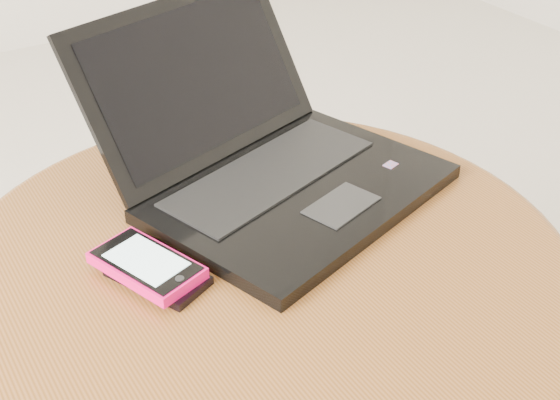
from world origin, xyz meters
TOP-DOWN VIEW (x-y plane):
  - table at (-0.00, -0.12)m, footprint 0.68×0.68m
  - laptop at (0.07, -0.00)m, footprint 0.42×0.42m
  - phone_black at (-0.12, -0.10)m, footprint 0.09×0.12m
  - phone_pink at (-0.12, -0.09)m, footprint 0.10×0.13m

SIDE VIEW (x-z plane):
  - table at x=0.00m, z-range 0.15..0.69m
  - phone_black at x=-0.12m, z-range 0.54..0.55m
  - phone_pink at x=-0.12m, z-range 0.55..0.56m
  - laptop at x=0.07m, z-range 0.48..0.67m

